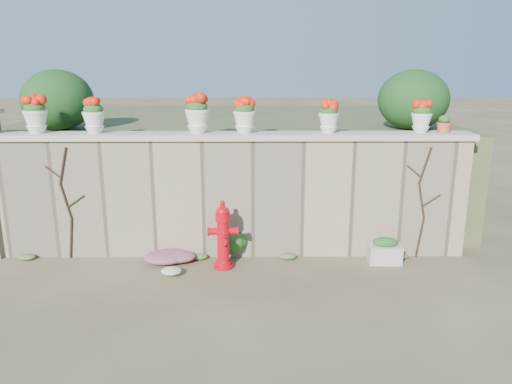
{
  "coord_description": "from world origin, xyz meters",
  "views": [
    {
      "loc": [
        0.4,
        -6.37,
        3.25
      ],
      "look_at": [
        0.46,
        1.4,
        1.2
      ],
      "focal_mm": 35.0,
      "sensor_mm": 36.0,
      "label": 1
    }
  ],
  "objects_px": {
    "planter_box": "(385,251)",
    "terracotta_pot": "(444,125)",
    "fire_hydrant": "(223,235)",
    "urn_pot_0": "(35,115)"
  },
  "relations": [
    {
      "from": "planter_box",
      "to": "urn_pot_0",
      "type": "height_order",
      "value": "urn_pot_0"
    },
    {
      "from": "fire_hydrant",
      "to": "planter_box",
      "type": "bearing_deg",
      "value": -0.65
    },
    {
      "from": "planter_box",
      "to": "terracotta_pot",
      "type": "xyz_separation_m",
      "value": [
        0.96,
        0.47,
        2.02
      ]
    },
    {
      "from": "urn_pot_0",
      "to": "terracotta_pot",
      "type": "relative_size",
      "value": 2.17
    },
    {
      "from": "fire_hydrant",
      "to": "terracotta_pot",
      "type": "height_order",
      "value": "terracotta_pot"
    },
    {
      "from": "fire_hydrant",
      "to": "urn_pot_0",
      "type": "distance_m",
      "value": 3.62
    },
    {
      "from": "urn_pot_0",
      "to": "terracotta_pot",
      "type": "height_order",
      "value": "urn_pot_0"
    },
    {
      "from": "fire_hydrant",
      "to": "planter_box",
      "type": "relative_size",
      "value": 2.08
    },
    {
      "from": "planter_box",
      "to": "urn_pot_0",
      "type": "distance_m",
      "value": 6.14
    },
    {
      "from": "fire_hydrant",
      "to": "urn_pot_0",
      "type": "height_order",
      "value": "urn_pot_0"
    }
  ]
}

